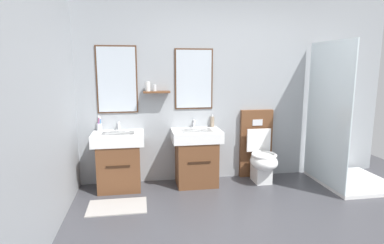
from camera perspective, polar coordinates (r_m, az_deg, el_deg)
name	(u,v)px	position (r m, az deg, el deg)	size (l,w,h in m)	color
wall_back	(232,88)	(4.65, 7.09, 6.06)	(4.59, 0.27, 2.63)	#999EA3
wall_left	(19,109)	(2.75, -28.57, 2.11)	(0.12, 3.89, 2.63)	#999EA3
bath_mat	(117,207)	(3.96, -13.21, -14.53)	(0.68, 0.44, 0.01)	#9E9993
vanity_sink_left	(119,159)	(4.38, -12.91, -6.49)	(0.67, 0.50, 0.77)	brown
tap_on_left_sink	(119,125)	(4.45, -12.99, -0.47)	(0.03, 0.13, 0.11)	silver
vanity_sink_right	(196,156)	(4.43, 0.75, -6.03)	(0.67, 0.50, 0.77)	brown
tap_on_right_sink	(194,123)	(4.50, 0.36, -0.09)	(0.03, 0.13, 0.11)	silver
toilet	(260,155)	(4.69, 12.03, -5.73)	(0.48, 0.62, 1.00)	brown
toothbrush_cup	(99,126)	(4.47, -16.23, -0.77)	(0.07, 0.07, 0.20)	silver
soap_dispenser	(212,122)	(4.55, 3.64, 0.09)	(0.06, 0.06, 0.18)	gray
shower_tray	(343,156)	(4.87, 25.43, -5.49)	(0.94, 1.00, 1.95)	white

